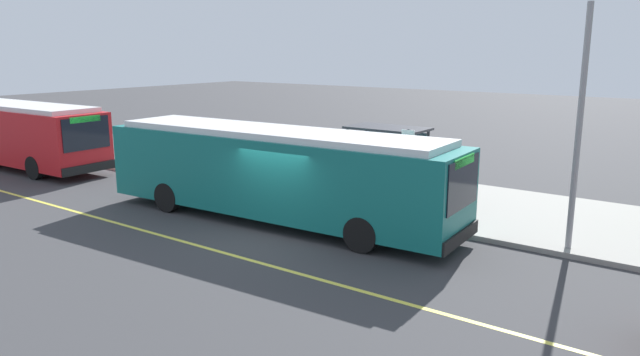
{
  "coord_description": "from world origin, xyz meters",
  "views": [
    {
      "loc": [
        10.96,
        -12.97,
        5.41
      ],
      "look_at": [
        0.89,
        0.86,
        1.66
      ],
      "focal_mm": 33.32,
      "sensor_mm": 36.0,
      "label": 1
    }
  ],
  "objects_px": {
    "transit_bus_main": "(275,171)",
    "transit_bus_second": "(15,132)",
    "pedestrian_commuter": "(302,169)",
    "route_sign_post": "(407,161)",
    "waiting_bench": "(381,180)"
  },
  "relations": [
    {
      "from": "transit_bus_main",
      "to": "transit_bus_second",
      "type": "xyz_separation_m",
      "value": [
        -15.55,
        -0.25,
        -0.0
      ]
    },
    {
      "from": "transit_bus_second",
      "to": "pedestrian_commuter",
      "type": "distance_m",
      "value": 14.82
    },
    {
      "from": "route_sign_post",
      "to": "pedestrian_commuter",
      "type": "bearing_deg",
      "value": 176.06
    },
    {
      "from": "route_sign_post",
      "to": "waiting_bench",
      "type": "bearing_deg",
      "value": 135.02
    },
    {
      "from": "transit_bus_main",
      "to": "waiting_bench",
      "type": "relative_size",
      "value": 7.78
    },
    {
      "from": "transit_bus_main",
      "to": "waiting_bench",
      "type": "bearing_deg",
      "value": 76.08
    },
    {
      "from": "transit_bus_second",
      "to": "pedestrian_commuter",
      "type": "height_order",
      "value": "transit_bus_second"
    },
    {
      "from": "transit_bus_second",
      "to": "pedestrian_commuter",
      "type": "relative_size",
      "value": 6.59
    },
    {
      "from": "waiting_bench",
      "to": "pedestrian_commuter",
      "type": "height_order",
      "value": "pedestrian_commuter"
    },
    {
      "from": "pedestrian_commuter",
      "to": "transit_bus_main",
      "type": "bearing_deg",
      "value": -69.04
    },
    {
      "from": "transit_bus_second",
      "to": "pedestrian_commuter",
      "type": "xyz_separation_m",
      "value": [
        14.51,
        2.97,
        -0.5
      ]
    },
    {
      "from": "waiting_bench",
      "to": "pedestrian_commuter",
      "type": "bearing_deg",
      "value": -138.66
    },
    {
      "from": "transit_bus_main",
      "to": "route_sign_post",
      "type": "height_order",
      "value": "same"
    },
    {
      "from": "transit_bus_main",
      "to": "waiting_bench",
      "type": "xyz_separation_m",
      "value": [
        1.15,
        4.65,
        -0.99
      ]
    },
    {
      "from": "transit_bus_main",
      "to": "pedestrian_commuter",
      "type": "bearing_deg",
      "value": 110.96
    }
  ]
}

